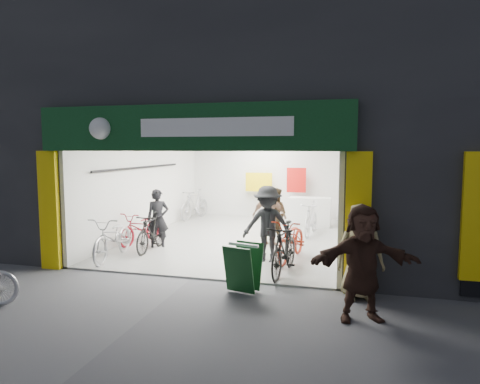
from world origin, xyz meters
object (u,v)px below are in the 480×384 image
at_px(bike_left_front, 113,238).
at_px(bike_right_front, 284,249).
at_px(pedestrian_near, 360,251).
at_px(sandwich_board, 243,266).

xyz_separation_m(bike_left_front, bike_right_front, (4.15, -0.26, 0.03)).
bearing_deg(bike_right_front, bike_left_front, -177.45).
bearing_deg(bike_right_front, pedestrian_near, -28.51).
relative_size(bike_left_front, bike_right_front, 1.09).
bearing_deg(sandwich_board, bike_left_front, 171.33).
height_order(bike_right_front, pedestrian_near, pedestrian_near).
height_order(pedestrian_near, sandwich_board, pedestrian_near).
height_order(bike_left_front, sandwich_board, bike_left_front).
distance_m(bike_left_front, bike_right_front, 4.16).
relative_size(bike_right_front, sandwich_board, 2.10).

